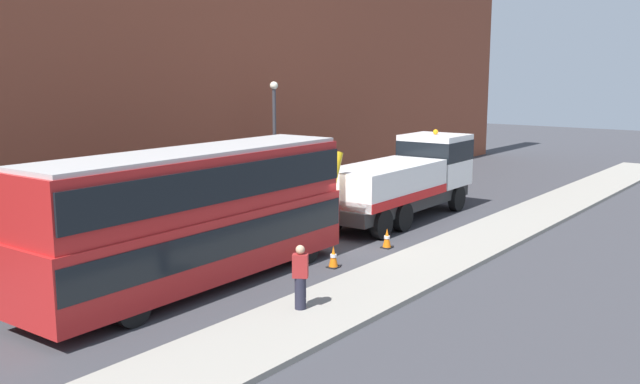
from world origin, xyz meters
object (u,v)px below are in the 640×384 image
object	(u,v)px
double_decker_bus	(197,212)
traffic_cone_midway	(387,239)
pedestrian_onlooker	(300,278)
traffic_cone_near_bus	(333,257)
street_lamp	(274,135)
recovery_tow_truck	(405,178)

from	to	relation	value
double_decker_bus	traffic_cone_midway	world-z (taller)	double_decker_bus
pedestrian_onlooker	traffic_cone_near_bus	world-z (taller)	pedestrian_onlooker
double_decker_bus	street_lamp	world-z (taller)	street_lamp
street_lamp	pedestrian_onlooker	bearing A→B (deg)	-136.24
recovery_tow_truck	double_decker_bus	world-z (taller)	double_decker_bus
double_decker_bus	traffic_cone_near_bus	xyz separation A→B (m)	(3.97, -2.02, -1.89)
traffic_cone_near_bus	street_lamp	distance (m)	9.96
double_decker_bus	traffic_cone_midway	xyz separation A→B (m)	(7.17, -2.07, -1.89)
recovery_tow_truck	street_lamp	distance (m)	6.14
pedestrian_onlooker	double_decker_bus	bearing A→B (deg)	57.28
traffic_cone_near_bus	street_lamp	xyz separation A→B (m)	(5.76, 7.49, 3.13)
traffic_cone_near_bus	traffic_cone_midway	xyz separation A→B (m)	(3.20, -0.04, 0.00)
double_decker_bus	street_lamp	size ratio (longest dim) A/B	1.90
recovery_tow_truck	pedestrian_onlooker	world-z (taller)	recovery_tow_truck
pedestrian_onlooker	street_lamp	size ratio (longest dim) A/B	0.29
pedestrian_onlooker	traffic_cone_near_bus	distance (m)	4.50
double_decker_bus	traffic_cone_near_bus	bearing A→B (deg)	-28.25
double_decker_bus	pedestrian_onlooker	xyz separation A→B (m)	(-0.06, -3.91, -1.25)
traffic_cone_near_bus	pedestrian_onlooker	bearing A→B (deg)	-154.91
recovery_tow_truck	traffic_cone_near_bus	distance (m)	8.37
recovery_tow_truck	pedestrian_onlooker	bearing A→B (deg)	-163.18
pedestrian_onlooker	traffic_cone_midway	bearing A→B (deg)	-17.51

